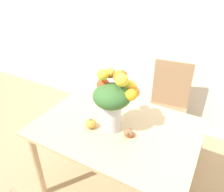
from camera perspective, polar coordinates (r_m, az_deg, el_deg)
ground_plane at (r=2.27m, az=0.96°, el=-22.71°), size 12.00×12.00×0.00m
wall_back at (r=2.55m, az=15.27°, el=19.28°), size 8.00×0.06×2.70m
dining_table at (r=1.79m, az=1.14°, el=-10.52°), size 1.24×0.87×0.75m
flower_vase at (r=1.56m, az=0.54°, el=-0.55°), size 0.32×0.31×0.48m
pumpkin at (r=1.70m, az=-5.53°, el=-7.20°), size 0.09×0.09×0.08m
turkey_figurine at (r=1.62m, az=4.52°, el=-9.38°), size 0.08×0.10×0.06m
dining_chair_near_window at (r=2.45m, az=14.15°, el=-2.77°), size 0.47×0.47×0.98m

